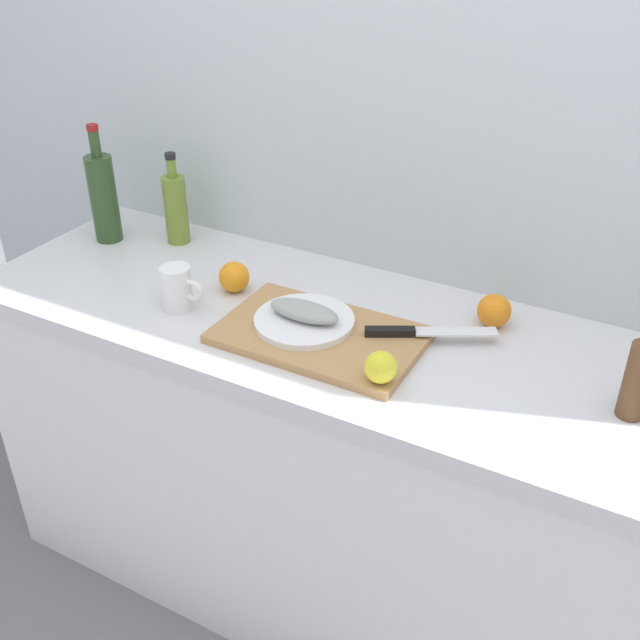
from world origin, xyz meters
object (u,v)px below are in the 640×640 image
object	(u,v)px
chef_knife	(414,332)
coffee_mug_1	(178,288)
olive_oil_bottle	(176,207)
wine_bottle	(103,196)
fish_fillet	(304,311)
cutting_board	(320,335)
orange_0	(494,311)
lemon_0	(381,367)
white_plate	(304,321)
pepper_mill	(637,381)

from	to	relation	value
chef_knife	coffee_mug_1	xyz separation A→B (m)	(-0.55, -0.12, 0.03)
olive_oil_bottle	wine_bottle	size ratio (longest dim) A/B	0.78
fish_fillet	chef_knife	distance (m)	0.25
cutting_board	fish_fillet	distance (m)	0.07
fish_fillet	coffee_mug_1	size ratio (longest dim) A/B	1.52
cutting_board	orange_0	bearing A→B (deg)	37.06
coffee_mug_1	orange_0	world-z (taller)	coffee_mug_1
cutting_board	orange_0	distance (m)	0.40
lemon_0	orange_0	size ratio (longest dim) A/B	0.85
fish_fillet	wine_bottle	xyz separation A→B (m)	(-0.72, 0.16, 0.08)
white_plate	wine_bottle	distance (m)	0.75
white_plate	olive_oil_bottle	size ratio (longest dim) A/B	0.89
fish_fillet	coffee_mug_1	distance (m)	0.32
orange_0	white_plate	bearing A→B (deg)	-148.10
white_plate	pepper_mill	size ratio (longest dim) A/B	1.43
white_plate	chef_knife	world-z (taller)	chef_knife
pepper_mill	white_plate	bearing A→B (deg)	-177.14
lemon_0	olive_oil_bottle	xyz separation A→B (m)	(-0.78, 0.36, 0.05)
cutting_board	pepper_mill	xyz separation A→B (m)	(0.65, 0.05, 0.07)
wine_bottle	orange_0	world-z (taller)	wine_bottle
chef_knife	orange_0	size ratio (longest dim) A/B	3.48
chef_knife	wine_bottle	bearing A→B (deg)	146.16
chef_knife	lemon_0	bearing A→B (deg)	-116.79
lemon_0	pepper_mill	size ratio (longest dim) A/B	0.42
olive_oil_bottle	pepper_mill	size ratio (longest dim) A/B	1.61
fish_fillet	orange_0	xyz separation A→B (m)	(0.37, 0.23, -0.01)
coffee_mug_1	pepper_mill	xyz separation A→B (m)	(1.00, 0.09, 0.02)
white_plate	lemon_0	bearing A→B (deg)	-26.08
fish_fillet	olive_oil_bottle	bearing A→B (deg)	155.62
white_plate	pepper_mill	world-z (taller)	pepper_mill
cutting_board	fish_fillet	bearing A→B (deg)	164.77
wine_bottle	fish_fillet	bearing A→B (deg)	-12.76
olive_oil_bottle	wine_bottle	distance (m)	0.20
fish_fillet	orange_0	size ratio (longest dim) A/B	2.20
chef_knife	lemon_0	distance (m)	0.19
fish_fillet	wine_bottle	world-z (taller)	wine_bottle
fish_fillet	orange_0	world-z (taller)	orange_0
fish_fillet	coffee_mug_1	xyz separation A→B (m)	(-0.31, -0.05, 0.00)
cutting_board	chef_knife	bearing A→B (deg)	24.47
white_plate	cutting_board	bearing A→B (deg)	-15.23
orange_0	olive_oil_bottle	bearing A→B (deg)	178.82
olive_oil_bottle	pepper_mill	world-z (taller)	olive_oil_bottle
wine_bottle	orange_0	size ratio (longest dim) A/B	4.23
white_plate	fish_fillet	distance (m)	0.03
chef_knife	pepper_mill	size ratio (longest dim) A/B	1.70
white_plate	orange_0	xyz separation A→B (m)	(0.37, 0.23, 0.01)
lemon_0	orange_0	world-z (taller)	lemon_0
white_plate	wine_bottle	xyz separation A→B (m)	(-0.72, 0.16, 0.10)
cutting_board	olive_oil_bottle	xyz separation A→B (m)	(-0.59, 0.26, 0.09)
white_plate	wine_bottle	bearing A→B (deg)	167.24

